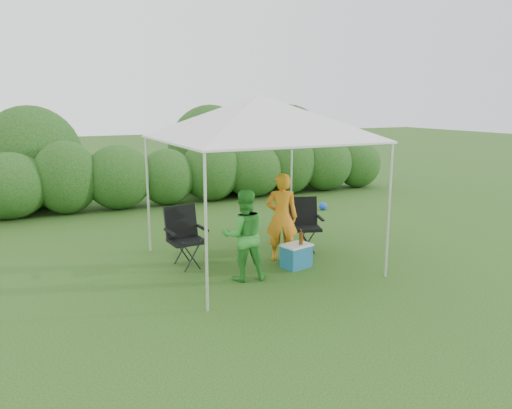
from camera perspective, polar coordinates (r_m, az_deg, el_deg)
name	(u,v)px	position (r m, az deg, el deg)	size (l,w,h in m)	color
ground	(272,271)	(8.21, 1.87, -7.64)	(70.00, 70.00, 0.00)	#31591C
hedge	(167,174)	(13.48, -10.17, 3.43)	(14.10, 1.53, 1.80)	#27531A
canopy	(259,118)	(8.20, 0.32, 9.91)	(3.10, 3.10, 2.83)	silver
chair_right	(304,221)	(9.31, 5.54, -1.83)	(0.72, 0.69, 0.97)	black
chair_left	(184,233)	(8.45, -8.20, -3.19)	(0.65, 0.59, 1.00)	black
man	(282,217)	(8.59, 2.94, -1.44)	(0.56, 0.37, 1.53)	orange
woman	(244,235)	(7.66, -1.37, -3.51)	(0.69, 0.54, 1.42)	green
cooler	(296,256)	(8.38, 4.63, -5.84)	(0.54, 0.44, 0.40)	#1F648E
bottle	(301,237)	(8.28, 5.17, -3.72)	(0.07, 0.07, 0.25)	#592D0C
lawn_toy	(314,205)	(12.82, 6.62, -0.06)	(0.52, 0.43, 0.26)	yellow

